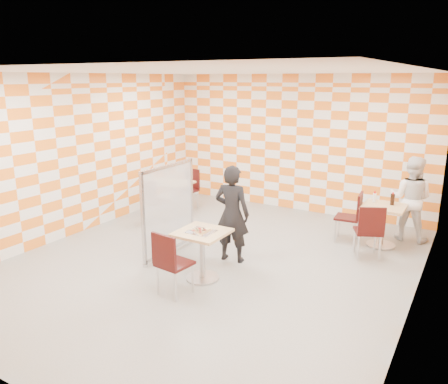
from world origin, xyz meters
name	(u,v)px	position (x,y,z in m)	size (l,w,h in m)	color
room_shell	(229,166)	(0.00, 0.54, 1.50)	(7.00, 7.00, 7.00)	gray
main_table	(202,247)	(0.20, -0.59, 0.51)	(0.70, 0.70, 0.75)	#D7B273
second_table	(383,219)	(2.21, 2.14, 0.51)	(0.70, 0.70, 0.75)	#D7B273
empty_table	(174,193)	(-2.03, 1.69, 0.51)	(0.70, 0.70, 0.75)	#D7B273
chair_main_front	(170,259)	(0.12, -1.27, 0.54)	(0.47, 0.47, 0.92)	#340B0A
chair_second_front	(370,228)	(2.14, 1.41, 0.54)	(0.56, 0.57, 0.92)	#340B0A
chair_second_side	(353,213)	(1.70, 2.07, 0.54)	(0.47, 0.46, 0.92)	#340B0A
chair_empty_near	(152,199)	(-2.06, 1.01, 0.54)	(0.45, 0.46, 0.92)	#340B0A
chair_empty_far	(189,186)	(-2.04, 2.27, 0.54)	(0.46, 0.47, 0.92)	#340B0A
partition	(169,209)	(-0.82, -0.06, 0.79)	(0.08, 1.38, 1.55)	white
man_dark	(232,214)	(0.23, 0.24, 0.80)	(0.58, 0.38, 1.59)	black
man_white	(410,199)	(2.55, 2.74, 0.78)	(0.76, 0.59, 1.56)	white
pizza_on_foil	(201,230)	(0.20, -0.61, 0.77)	(0.40, 0.40, 0.04)	silver
sport_bottle	(374,197)	(2.01, 2.28, 0.84)	(0.06, 0.06, 0.20)	white
soda_bottle	(392,199)	(2.32, 2.25, 0.85)	(0.07, 0.07, 0.23)	black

